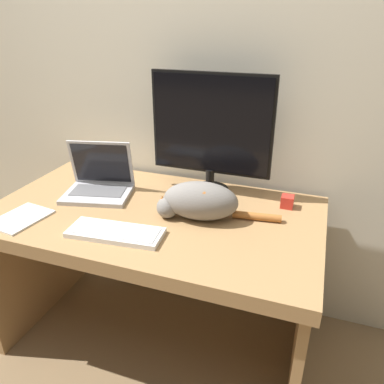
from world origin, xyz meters
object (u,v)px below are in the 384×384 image
(external_keyboard, at_px, (115,232))
(cat, at_px, (200,201))
(monitor, at_px, (211,131))
(laptop, at_px, (99,184))

(external_keyboard, distance_m, cat, 0.36)
(monitor, height_order, cat, monitor)
(monitor, distance_m, external_keyboard, 0.61)
(external_keyboard, relative_size, cat, 0.75)
(laptop, distance_m, external_keyboard, 0.40)
(external_keyboard, height_order, cat, cat)
(laptop, distance_m, cat, 0.52)
(laptop, bearing_deg, cat, -20.67)
(external_keyboard, bearing_deg, cat, 36.83)
(cat, bearing_deg, external_keyboard, -145.68)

